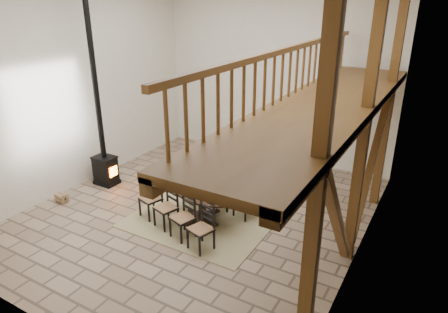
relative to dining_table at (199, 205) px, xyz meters
The scene contains 7 objects.
ground 0.55m from the dining_table, 126.19° to the left, with size 8.00×8.00×0.00m, color #9C8368.
room_shell 2.83m from the dining_table, 18.98° to the left, with size 7.02×8.02×5.01m.
rug 0.37m from the dining_table, 73.21° to the left, with size 3.00×2.50×0.02m, color tan.
dining_table is the anchor object (origin of this frame).
wood_stove 3.26m from the dining_table, behind, with size 0.59×0.45×5.00m.
log_basket 3.42m from the dining_table, behind, with size 0.56×0.56×0.46m.
log_stack 3.48m from the dining_table, 164.27° to the right, with size 0.32×0.24×0.21m.
Camera 1 is at (4.53, -6.67, 4.57)m, focal length 32.00 mm.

